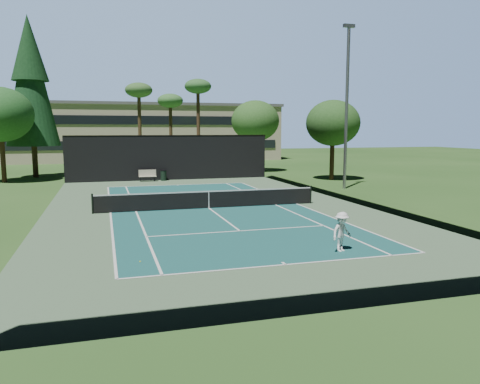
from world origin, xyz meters
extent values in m
plane|color=#2C541F|center=(0.00, 0.00, 0.00)|extent=(160.00, 160.00, 0.00)
cube|color=#527350|center=(0.00, 0.00, 0.01)|extent=(18.00, 32.00, 0.01)
cube|color=#1B5855|center=(0.00, 0.00, 0.01)|extent=(10.97, 23.77, 0.01)
cube|color=white|center=(0.00, -11.88, 0.02)|extent=(10.97, 0.10, 0.01)
cube|color=white|center=(0.00, 11.88, 0.02)|extent=(10.97, 0.10, 0.01)
cube|color=white|center=(0.00, -6.40, 0.02)|extent=(8.23, 0.10, 0.01)
cube|color=white|center=(0.00, 6.40, 0.02)|extent=(8.23, 0.10, 0.01)
cube|color=white|center=(-5.49, 0.00, 0.02)|extent=(0.10, 23.77, 0.01)
cube|color=white|center=(5.49, 0.00, 0.02)|extent=(0.10, 23.77, 0.01)
cube|color=white|center=(-4.12, 0.00, 0.02)|extent=(0.10, 23.77, 0.01)
cube|color=white|center=(4.12, 0.00, 0.02)|extent=(0.10, 23.77, 0.01)
cube|color=white|center=(0.00, 0.00, 0.02)|extent=(0.10, 12.80, 0.01)
cube|color=white|center=(0.00, -11.73, 0.02)|extent=(0.10, 0.30, 0.01)
cube|color=white|center=(0.00, 11.73, 0.02)|extent=(0.10, 0.30, 0.01)
cylinder|color=black|center=(-6.40, 0.00, 0.55)|extent=(0.10, 0.10, 1.10)
cylinder|color=black|center=(6.40, 0.00, 0.55)|extent=(0.10, 0.10, 1.10)
cube|color=black|center=(0.00, 0.00, 0.50)|extent=(12.80, 0.02, 0.92)
cube|color=white|center=(0.00, 0.00, 0.98)|extent=(12.80, 0.04, 0.07)
cube|color=white|center=(0.00, 0.00, 0.50)|extent=(0.05, 0.03, 0.92)
cube|color=black|center=(0.00, 16.00, 2.00)|extent=(18.00, 0.04, 4.00)
cube|color=black|center=(0.00, -16.00, 2.00)|extent=(18.00, 0.04, 4.00)
cube|color=black|center=(9.00, 0.00, 2.00)|extent=(0.04, 32.00, 4.00)
cube|color=black|center=(-9.00, 0.00, 2.00)|extent=(0.04, 32.00, 4.00)
cube|color=black|center=(0.00, 16.00, 4.00)|extent=(18.00, 0.06, 0.06)
imported|color=white|center=(2.67, -10.79, 0.74)|extent=(1.10, 0.89, 1.49)
sphere|color=yellow|center=(-4.66, -10.19, 0.03)|extent=(0.06, 0.06, 0.06)
sphere|color=yellow|center=(-2.80, 1.64, 0.03)|extent=(0.07, 0.07, 0.07)
sphere|color=#CCDF32|center=(3.59, 4.91, 0.03)|extent=(0.06, 0.06, 0.06)
sphere|color=#DCF537|center=(-3.04, 5.79, 0.04)|extent=(0.07, 0.07, 0.07)
cube|color=beige|center=(-2.10, 15.25, 0.45)|extent=(1.50, 0.45, 0.05)
cube|color=beige|center=(-2.10, 15.45, 0.75)|extent=(1.50, 0.06, 0.55)
cube|color=black|center=(-2.70, 15.25, 0.21)|extent=(0.06, 0.40, 0.42)
cube|color=black|center=(-1.50, 15.25, 0.21)|extent=(0.06, 0.40, 0.42)
cylinder|color=black|center=(-0.68, 15.55, 0.45)|extent=(0.52, 0.52, 0.90)
cylinder|color=black|center=(-0.68, 15.55, 0.92)|extent=(0.56, 0.56, 0.05)
cylinder|color=#46311E|center=(-12.00, 22.00, 1.80)|extent=(0.50, 0.50, 3.60)
cone|color=#153A1C|center=(-12.00, 22.00, 9.00)|extent=(4.80, 4.80, 12.00)
cone|color=#133418|center=(-12.00, 22.00, 12.00)|extent=(3.30, 3.30, 6.00)
cylinder|color=#4C3720|center=(-2.00, 24.00, 4.28)|extent=(0.36, 0.36, 8.55)
ellipsoid|color=#37632C|center=(-2.00, 24.00, 8.55)|extent=(2.80, 2.80, 1.54)
cylinder|color=#43301D|center=(1.50, 26.00, 3.83)|extent=(0.36, 0.36, 7.65)
ellipsoid|color=#346A2F|center=(1.50, 26.00, 7.65)|extent=(2.80, 2.80, 1.54)
cylinder|color=#49311F|center=(4.00, 23.00, 4.50)|extent=(0.36, 0.36, 9.00)
ellipsoid|color=#2F632C|center=(4.00, 23.00, 9.00)|extent=(2.80, 2.80, 1.54)
cylinder|color=#4C3720|center=(10.00, 22.00, 1.76)|extent=(0.40, 0.40, 3.52)
ellipsoid|color=#2E5A23|center=(10.00, 22.00, 5.44)|extent=(5.12, 5.12, 4.35)
cylinder|color=#492E1F|center=(14.00, 12.00, 1.65)|extent=(0.40, 0.40, 3.30)
ellipsoid|color=#285220|center=(14.00, 12.00, 5.10)|extent=(4.80, 4.80, 4.08)
cylinder|color=#4F3422|center=(-14.00, 18.00, 1.87)|extent=(0.40, 0.40, 3.74)
ellipsoid|color=#235C25|center=(-14.00, 18.00, 5.78)|extent=(5.44, 5.44, 4.62)
cube|color=#B6A98D|center=(0.00, 46.00, 4.00)|extent=(40.00, 12.00, 8.00)
cube|color=#59595B|center=(0.00, 46.00, 8.10)|extent=(40.50, 12.50, 0.40)
cube|color=black|center=(0.00, 39.95, 2.40)|extent=(38.00, 0.15, 1.20)
cube|color=black|center=(0.00, 39.95, 5.80)|extent=(38.00, 0.15, 1.20)
cylinder|color=#96989E|center=(12.00, 6.00, 6.00)|extent=(0.24, 0.24, 12.00)
cube|color=gray|center=(12.00, 6.00, 12.10)|extent=(0.90, 0.25, 0.25)
camera|label=1|loc=(-5.72, -26.05, 4.51)|focal=35.00mm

